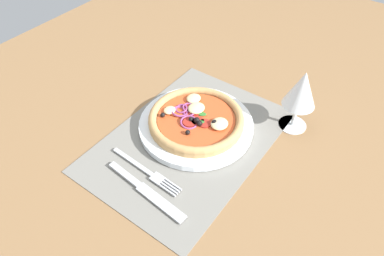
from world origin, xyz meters
The scene contains 7 objects.
ground_plane centered at (0.00, 0.00, -1.20)cm, with size 190.00×140.00×2.40cm, color olive.
placemat centered at (0.00, 0.00, 0.20)cm, with size 45.07×31.28×0.40cm, color slate.
plate centered at (-3.97, -0.86, 1.15)cm, with size 25.97×25.97×1.50cm, color white.
pizza centered at (-4.03, -0.91, 3.01)cm, with size 21.46×21.46×2.67cm.
fork centered at (12.46, -0.88, 0.62)cm, with size 2.50×18.05×0.44cm.
knife centered at (16.17, 1.64, 0.65)cm, with size 3.33×20.07×0.62cm.
wine_glass centered at (-18.02, 16.49, 10.05)cm, with size 7.20×7.20×14.90cm.
Camera 1 is at (43.40, 32.48, 57.35)cm, focal length 33.23 mm.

